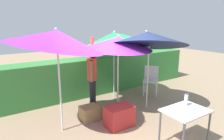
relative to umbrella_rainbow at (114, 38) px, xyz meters
The scene contains 12 objects.
ground_plane 2.22m from the umbrella_rainbow, 118.43° to the right, with size 24.00×24.00×0.00m, color #9E8466.
hedge_row 1.53m from the umbrella_rainbow, 132.14° to the left, with size 8.00×0.70×1.16m, color #38843D.
umbrella_rainbow is the anchor object (origin of this frame).
umbrella_orange 1.00m from the umbrella_rainbow, 117.65° to the right, with size 1.67×1.68×1.97m.
umbrella_yellow 2.26m from the umbrella_rainbow, 152.99° to the right, with size 1.93×1.90×2.31m.
umbrella_navy 1.14m from the umbrella_rainbow, 75.61° to the right, with size 2.07×2.02×2.33m.
person_vendor 1.35m from the umbrella_rainbow, 156.25° to the right, with size 0.38×0.51×1.88m.
chair_plastic 1.76m from the umbrella_rainbow, 21.41° to the right, with size 0.62×0.62×0.89m.
cooler_box 2.39m from the umbrella_rainbow, 119.77° to the right, with size 0.60×0.40×0.47m, color red.
crate_cardboard 2.28m from the umbrella_rainbow, 144.41° to the right, with size 0.43×0.37×0.32m, color #9E7A4C.
folding_table 3.04m from the umbrella_rainbow, 95.89° to the right, with size 0.80×0.60×0.71m.
bottle_water 2.83m from the umbrella_rainbow, 92.81° to the right, with size 0.07×0.07×0.24m.
Camera 1 is at (-2.60, -3.71, 2.27)m, focal length 31.94 mm.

